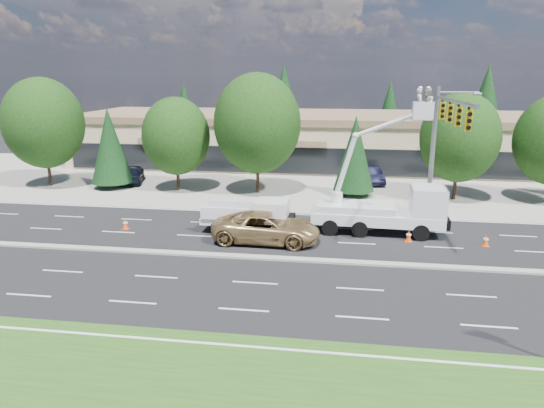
% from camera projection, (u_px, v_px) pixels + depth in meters
% --- Properties ---
extents(ground, '(140.00, 140.00, 0.00)m').
position_uv_depth(ground, '(265.00, 259.00, 26.45)').
color(ground, black).
rests_on(ground, ground).
extents(concrete_apron, '(140.00, 22.00, 0.01)m').
position_uv_depth(concrete_apron, '(298.00, 181.00, 45.56)').
color(concrete_apron, gray).
rests_on(concrete_apron, ground).
extents(road_median, '(120.00, 0.55, 0.12)m').
position_uv_depth(road_median, '(265.00, 258.00, 26.43)').
color(road_median, gray).
rests_on(road_median, ground).
extents(strip_mall, '(50.40, 15.40, 5.50)m').
position_uv_depth(strip_mall, '(307.00, 138.00, 54.36)').
color(strip_mall, tan).
rests_on(strip_mall, ground).
extents(tree_front_a, '(6.88, 6.88, 9.54)m').
position_uv_depth(tree_front_a, '(43.00, 123.00, 42.34)').
color(tree_front_a, '#332114').
rests_on(tree_front_a, ground).
extents(tree_front_b, '(3.55, 3.55, 7.00)m').
position_uv_depth(tree_front_b, '(110.00, 145.00, 42.00)').
color(tree_front_b, '#332114').
rests_on(tree_front_b, ground).
extents(tree_front_c, '(5.73, 5.73, 7.95)m').
position_uv_depth(tree_front_c, '(176.00, 136.00, 40.94)').
color(tree_front_c, '#332114').
rests_on(tree_front_c, ground).
extents(tree_front_d, '(7.15, 7.15, 9.92)m').
position_uv_depth(tree_front_d, '(257.00, 124.00, 39.68)').
color(tree_front_d, '#332114').
rests_on(tree_front_d, ground).
extents(tree_front_e, '(3.33, 3.33, 6.56)m').
position_uv_depth(tree_front_e, '(355.00, 154.00, 39.18)').
color(tree_front_e, '#332114').
rests_on(tree_front_e, ground).
extents(tree_front_f, '(6.10, 6.10, 8.46)m').
position_uv_depth(tree_front_f, '(460.00, 138.00, 37.71)').
color(tree_front_f, '#332114').
rests_on(tree_front_f, ground).
extents(tree_back_a, '(4.32, 4.32, 8.52)m').
position_uv_depth(tree_back_a, '(185.00, 112.00, 67.86)').
color(tree_back_a, '#332114').
rests_on(tree_back_a, ground).
extents(tree_back_b, '(5.62, 5.62, 11.08)m').
position_uv_depth(tree_back_b, '(284.00, 103.00, 65.59)').
color(tree_back_b, '#332114').
rests_on(tree_back_b, ground).
extents(tree_back_c, '(4.48, 4.48, 8.83)m').
position_uv_depth(tree_back_c, '(389.00, 113.00, 63.98)').
color(tree_back_c, '#332114').
rests_on(tree_back_c, ground).
extents(tree_back_d, '(5.56, 5.56, 10.96)m').
position_uv_depth(tree_back_d, '(485.00, 105.00, 62.04)').
color(tree_back_d, '#332114').
rests_on(tree_back_d, ground).
extents(signal_mast, '(2.76, 10.16, 9.00)m').
position_uv_depth(signal_mast, '(441.00, 135.00, 30.23)').
color(signal_mast, gray).
rests_on(signal_mast, ground).
extents(utility_pickup, '(5.52, 2.27, 2.10)m').
position_uv_depth(utility_pickup, '(252.00, 218.00, 30.80)').
color(utility_pickup, silver).
rests_on(utility_pickup, ground).
extents(bucket_truck, '(8.20, 2.92, 9.07)m').
position_uv_depth(bucket_truck, '(390.00, 203.00, 30.20)').
color(bucket_truck, silver).
rests_on(bucket_truck, ground).
extents(traffic_cone_a, '(0.40, 0.40, 0.70)m').
position_uv_depth(traffic_cone_a, '(125.00, 224.00, 31.43)').
color(traffic_cone_a, '#F54B07').
rests_on(traffic_cone_a, ground).
extents(traffic_cone_b, '(0.40, 0.40, 0.70)m').
position_uv_depth(traffic_cone_b, '(226.00, 229.00, 30.49)').
color(traffic_cone_b, '#F54B07').
rests_on(traffic_cone_b, ground).
extents(traffic_cone_c, '(0.40, 0.40, 0.70)m').
position_uv_depth(traffic_cone_c, '(265.00, 233.00, 29.74)').
color(traffic_cone_c, '#F54B07').
rests_on(traffic_cone_c, ground).
extents(traffic_cone_d, '(0.40, 0.40, 0.70)m').
position_uv_depth(traffic_cone_d, '(409.00, 236.00, 29.08)').
color(traffic_cone_d, '#F54B07').
rests_on(traffic_cone_d, ground).
extents(traffic_cone_e, '(0.40, 0.40, 0.70)m').
position_uv_depth(traffic_cone_e, '(486.00, 240.00, 28.32)').
color(traffic_cone_e, '#F54B07').
rests_on(traffic_cone_e, ground).
extents(minivan, '(6.45, 3.13, 1.77)m').
position_uv_depth(minivan, '(267.00, 227.00, 28.94)').
color(minivan, '#A88551').
rests_on(minivan, ground).
extents(parked_car_west, '(2.93, 4.83, 1.54)m').
position_uv_depth(parked_car_west, '(132.00, 175.00, 44.68)').
color(parked_car_west, black).
rests_on(parked_car_west, ground).
extents(parked_car_east, '(2.37, 4.63, 1.46)m').
position_uv_depth(parked_car_east, '(372.00, 175.00, 44.62)').
color(parked_car_east, black).
rests_on(parked_car_east, ground).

